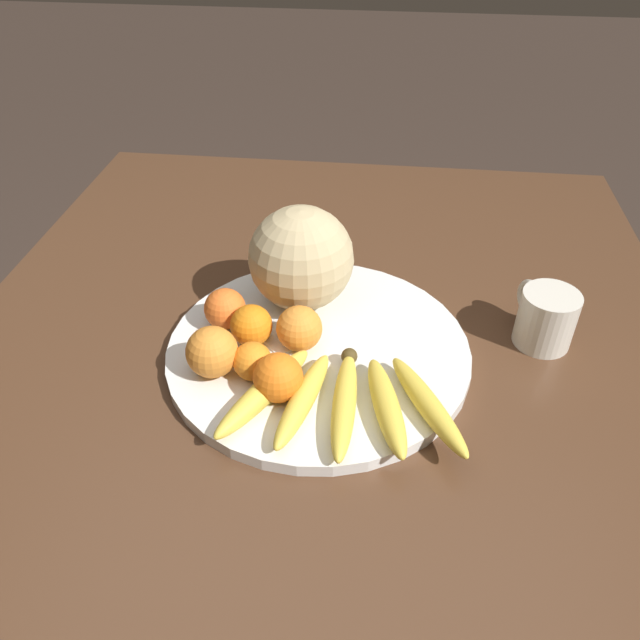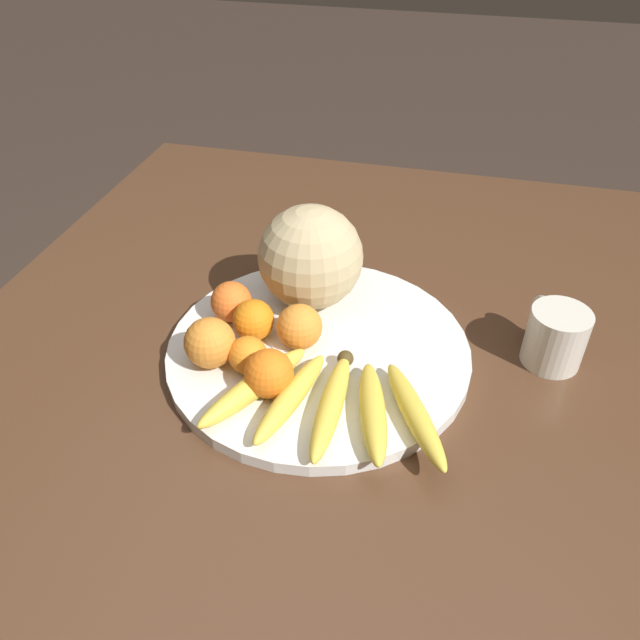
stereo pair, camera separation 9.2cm
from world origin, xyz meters
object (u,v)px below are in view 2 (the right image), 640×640
Objects in this scene: orange_front_left at (210,343)px; orange_top_small at (248,355)px; banana_bunch at (330,402)px; orange_back_left at (299,327)px; kitchen_table at (310,418)px; orange_front_right at (253,320)px; produce_tag at (273,337)px; orange_mid_center at (269,373)px; orange_back_right at (231,302)px; melon at (310,257)px; ceramic_mug at (555,336)px; fruit_bowl at (320,350)px.

orange_top_small is (-0.00, -0.06, -0.01)m from orange_front_left.
orange_back_left is at bearing -148.93° from banana_bunch.
orange_front_left is (-0.02, 0.14, 0.14)m from kitchen_table.
produce_tag is (0.00, -0.03, -0.03)m from orange_front_right.
orange_back_right is (0.14, 0.11, -0.00)m from orange_mid_center.
orange_top_small is (0.04, 0.04, -0.01)m from orange_mid_center.
orange_mid_center is at bearing 179.74° from melon.
orange_front_left reaches higher than kitchen_table.
melon reaches higher than orange_front_right.
melon is 0.39m from ceramic_mug.
kitchen_table is at bearing -82.13° from orange_front_left.
orange_back_right is at bearing 3.87° from orange_front_left.
orange_front_left reaches higher than orange_mid_center.
kitchen_table is 0.39m from ceramic_mug.
melon reaches higher than banana_bunch.
fruit_bowl is at bearing -2.40° from kitchen_table.
orange_top_small is (-0.11, -0.07, -0.00)m from orange_back_right.
orange_front_right is at bearing 50.68° from produce_tag.
produce_tag is (0.11, 0.03, -0.03)m from orange_mid_center.
ceramic_mug reaches higher than orange_back_right.
ceramic_mug is at bearing -72.83° from orange_front_left.
banana_bunch reaches higher than fruit_bowl.
banana_bunch is at bearing 124.50° from ceramic_mug.
kitchen_table is 0.18m from orange_front_right.
banana_bunch is at bearing -128.97° from orange_back_right.
fruit_bowl is at bearing -48.66° from orange_top_small.
melon is 0.22m from orange_front_left.
fruit_bowl is 0.15m from melon.
melon reaches higher than kitchen_table.
orange_front_right is 0.93× the size of produce_tag.
melon is (0.11, 0.04, 0.09)m from fruit_bowl.
orange_top_small is at bearing -111.58° from banana_bunch.
melon is 0.20m from orange_top_small.
fruit_bowl is at bearing -88.65° from orange_front_right.
banana_bunch is 4.96× the size of orange_mid_center.
orange_back_right is at bearing 95.05° from ceramic_mug.
ceramic_mug reaches higher than banana_bunch.
orange_back_left is at bearing 29.42° from kitchen_table.
melon reaches higher than produce_tag.
orange_back_right is 0.49m from ceramic_mug.
ceramic_mug is (0.20, -0.30, 0.01)m from banana_bunch.
ceramic_mug is (-0.03, -0.38, -0.06)m from melon.
orange_front_left is (-0.18, 0.10, -0.05)m from melon.
kitchen_table is at bearing -166.10° from melon.
banana_bunch is 5.24× the size of orange_back_right.
kitchen_table is at bearing 177.60° from fruit_bowl.
orange_mid_center is 0.06m from orange_top_small.
orange_back_left is 1.06× the size of orange_back_right.
orange_back_right is (0.04, 0.12, -0.00)m from orange_back_left.
kitchen_table is 9.01× the size of melon.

